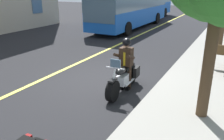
# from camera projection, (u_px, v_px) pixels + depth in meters

# --- Properties ---
(ground_plane) EXTENTS (80.00, 80.00, 0.00)m
(ground_plane) POSITION_uv_depth(u_px,v_px,m) (101.00, 81.00, 8.53)
(ground_plane) COLOR black
(lane_center_stripe) EXTENTS (60.00, 0.16, 0.01)m
(lane_center_stripe) POSITION_uv_depth(u_px,v_px,m) (58.00, 72.00, 9.42)
(lane_center_stripe) COLOR #E5DB4C
(lane_center_stripe) RESTS_ON ground_plane
(motorcycle_main) EXTENTS (2.22, 0.66, 1.26)m
(motorcycle_main) POSITION_uv_depth(u_px,v_px,m) (124.00, 78.00, 7.61)
(motorcycle_main) COLOR black
(motorcycle_main) RESTS_ON ground_plane
(rider_main) EXTENTS (0.64, 0.57, 1.74)m
(rider_main) POSITION_uv_depth(u_px,v_px,m) (126.00, 59.00, 7.58)
(rider_main) COLOR black
(rider_main) RESTS_ON ground_plane
(bus_near) EXTENTS (11.05, 2.70, 3.30)m
(bus_near) POSITION_uv_depth(u_px,v_px,m) (146.00, 1.00, 24.69)
(bus_near) COLOR blue
(bus_near) RESTS_ON ground_plane
(bus_far) EXTENTS (11.05, 2.70, 3.30)m
(bus_far) POSITION_uv_depth(u_px,v_px,m) (132.00, 5.00, 19.43)
(bus_far) COLOR blue
(bus_far) RESTS_ON ground_plane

